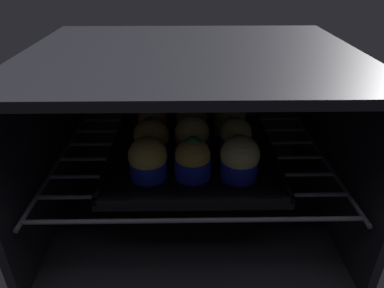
% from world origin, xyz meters
% --- Properties ---
extents(oven_cavity, '(0.59, 0.47, 0.37)m').
position_xyz_m(oven_cavity, '(0.00, 0.26, 0.17)').
color(oven_cavity, black).
rests_on(oven_cavity, ground).
extents(oven_rack, '(0.55, 0.42, 0.01)m').
position_xyz_m(oven_rack, '(0.00, 0.22, 0.14)').
color(oven_rack, '#51515B').
rests_on(oven_rack, oven_cavity).
extents(baking_tray, '(0.33, 0.33, 0.02)m').
position_xyz_m(baking_tray, '(0.00, 0.21, 0.15)').
color(baking_tray, black).
rests_on(baking_tray, oven_rack).
extents(muffin_row0_col0, '(0.07, 0.07, 0.08)m').
position_xyz_m(muffin_row0_col0, '(-0.08, 0.13, 0.19)').
color(muffin_row0_col0, '#1928B7').
rests_on(muffin_row0_col0, baking_tray).
extents(muffin_row0_col1, '(0.07, 0.07, 0.08)m').
position_xyz_m(muffin_row0_col1, '(0.00, 0.13, 0.19)').
color(muffin_row0_col1, '#1928B7').
rests_on(muffin_row0_col1, baking_tray).
extents(muffin_row0_col2, '(0.07, 0.07, 0.08)m').
position_xyz_m(muffin_row0_col2, '(0.08, 0.13, 0.19)').
color(muffin_row0_col2, '#1928B7').
rests_on(muffin_row0_col2, baking_tray).
extents(muffin_row1_col0, '(0.07, 0.07, 0.08)m').
position_xyz_m(muffin_row1_col0, '(-0.08, 0.21, 0.19)').
color(muffin_row1_col0, '#7A238C').
rests_on(muffin_row1_col0, baking_tray).
extents(muffin_row1_col1, '(0.07, 0.07, 0.08)m').
position_xyz_m(muffin_row1_col1, '(-0.00, 0.21, 0.19)').
color(muffin_row1_col1, '#7A238C').
rests_on(muffin_row1_col1, baking_tray).
extents(muffin_row1_col2, '(0.07, 0.07, 0.08)m').
position_xyz_m(muffin_row1_col2, '(0.09, 0.21, 0.19)').
color(muffin_row1_col2, '#1928B7').
rests_on(muffin_row1_col2, baking_tray).
extents(muffin_row2_col0, '(0.07, 0.07, 0.08)m').
position_xyz_m(muffin_row2_col0, '(-0.08, 0.29, 0.19)').
color(muffin_row2_col0, '#7A238C').
rests_on(muffin_row2_col0, baking_tray).
extents(muffin_row2_col1, '(0.07, 0.07, 0.08)m').
position_xyz_m(muffin_row2_col1, '(-0.00, 0.29, 0.19)').
color(muffin_row2_col1, '#1928B7').
rests_on(muffin_row2_col1, baking_tray).
extents(muffin_row2_col2, '(0.07, 0.07, 0.08)m').
position_xyz_m(muffin_row2_col2, '(0.08, 0.30, 0.19)').
color(muffin_row2_col2, silver).
rests_on(muffin_row2_col2, baking_tray).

